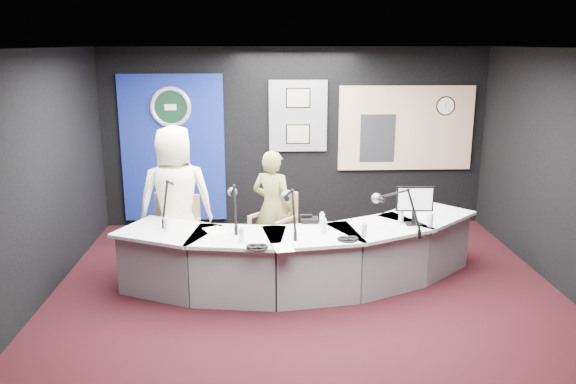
{
  "coord_description": "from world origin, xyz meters",
  "views": [
    {
      "loc": [
        -0.5,
        -5.96,
        2.86
      ],
      "look_at": [
        -0.2,
        0.8,
        1.1
      ],
      "focal_mm": 36.0,
      "sensor_mm": 36.0,
      "label": 1
    }
  ],
  "objects_px": {
    "armchair_left": "(178,235)",
    "person_woman": "(272,207)",
    "person_man": "(176,200)",
    "armchair_right": "(273,227)",
    "broadcast_desk": "(301,255)"
  },
  "relations": [
    {
      "from": "broadcast_desk",
      "to": "armchair_left",
      "type": "relative_size",
      "value": 4.7
    },
    {
      "from": "armchair_right",
      "to": "person_man",
      "type": "xyz_separation_m",
      "value": [
        -1.22,
        -0.23,
        0.45
      ]
    },
    {
      "from": "broadcast_desk",
      "to": "armchair_left",
      "type": "height_order",
      "value": "armchair_left"
    },
    {
      "from": "person_man",
      "to": "person_woman",
      "type": "height_order",
      "value": "person_man"
    },
    {
      "from": "armchair_left",
      "to": "person_man",
      "type": "height_order",
      "value": "person_man"
    },
    {
      "from": "armchair_left",
      "to": "person_man",
      "type": "xyz_separation_m",
      "value": [
        -0.0,
        0.0,
        0.47
      ]
    },
    {
      "from": "person_man",
      "to": "person_woman",
      "type": "xyz_separation_m",
      "value": [
        1.22,
        0.23,
        -0.18
      ]
    },
    {
      "from": "broadcast_desk",
      "to": "person_woman",
      "type": "bearing_deg",
      "value": 113.72
    },
    {
      "from": "person_man",
      "to": "person_woman",
      "type": "relative_size",
      "value": 1.24
    },
    {
      "from": "armchair_right",
      "to": "person_woman",
      "type": "height_order",
      "value": "person_woman"
    },
    {
      "from": "broadcast_desk",
      "to": "person_man",
      "type": "distance_m",
      "value": 1.73
    },
    {
      "from": "armchair_right",
      "to": "person_woman",
      "type": "relative_size",
      "value": 0.64
    },
    {
      "from": "armchair_left",
      "to": "armchair_right",
      "type": "bearing_deg",
      "value": 20.05
    },
    {
      "from": "armchair_left",
      "to": "person_woman",
      "type": "height_order",
      "value": "person_woman"
    },
    {
      "from": "armchair_left",
      "to": "person_woman",
      "type": "distance_m",
      "value": 1.27
    }
  ]
}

